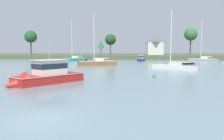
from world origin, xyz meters
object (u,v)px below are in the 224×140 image
at_px(mooring_buoy_orange, 77,63).
at_px(mooring_buoy_red, 89,63).
at_px(sailboat_grey, 203,60).
at_px(cruiser_red, 43,78).
at_px(mooring_buoy_green, 154,77).
at_px(cruiser_navy, 141,60).
at_px(sailboat_wood, 97,64).
at_px(sailboat_teal, 74,60).
at_px(sailboat_white, 173,68).
at_px(dinghy_black, 188,64).

bearing_deg(mooring_buoy_orange, mooring_buoy_red, 5.25).
xyz_separation_m(sailboat_grey, mooring_buoy_red, (-38.05, -16.72, -0.23)).
bearing_deg(sailboat_grey, mooring_buoy_red, -156.28).
bearing_deg(cruiser_red, mooring_buoy_green, 28.86).
distance_m(cruiser_navy, mooring_buoy_orange, 24.43).
relative_size(mooring_buoy_red, mooring_buoy_orange, 1.12).
bearing_deg(sailboat_wood, mooring_buoy_orange, 129.40).
xyz_separation_m(cruiser_navy, mooring_buoy_red, (-16.00, -14.44, -0.41)).
bearing_deg(sailboat_teal, cruiser_red, -78.75).
relative_size(sailboat_white, sailboat_wood, 0.93).
height_order(sailboat_grey, sailboat_wood, sailboat_grey).
height_order(sailboat_teal, cruiser_navy, sailboat_teal).
relative_size(dinghy_black, sailboat_wood, 0.28).
xyz_separation_m(sailboat_grey, cruiser_red, (-35.24, -57.64, 0.38)).
height_order(cruiser_navy, mooring_buoy_green, cruiser_navy).
distance_m(dinghy_black, sailboat_grey, 21.84).
height_order(sailboat_white, cruiser_red, sailboat_white).
xyz_separation_m(dinghy_black, mooring_buoy_orange, (-31.75, 2.50, -0.11)).
height_order(dinghy_black, sailboat_wood, sailboat_wood).
bearing_deg(sailboat_grey, sailboat_wood, -142.24).
xyz_separation_m(sailboat_wood, cruiser_navy, (11.88, 24.00, 0.20)).
bearing_deg(sailboat_teal, mooring_buoy_orange, -71.20).
height_order(dinghy_black, mooring_buoy_red, dinghy_black).
distance_m(mooring_buoy_green, mooring_buoy_red, 37.24).
bearing_deg(mooring_buoy_red, sailboat_teal, 122.09).
relative_size(sailboat_white, mooring_buoy_red, 25.84).
distance_m(sailboat_wood, mooring_buoy_green, 26.85).
relative_size(sailboat_white, sailboat_teal, 0.85).
height_order(cruiser_red, mooring_buoy_green, cruiser_red).
xyz_separation_m(dinghy_black, sailboat_grey, (9.76, 19.54, 0.13)).
bearing_deg(mooring_buoy_green, sailboat_teal, 117.73).
bearing_deg(sailboat_white, sailboat_wood, 150.99).
bearing_deg(dinghy_black, mooring_buoy_green, -111.30).
bearing_deg(mooring_buoy_red, sailboat_grey, 23.72).
xyz_separation_m(dinghy_black, sailboat_wood, (-24.16, -6.74, 0.11)).
bearing_deg(dinghy_black, sailboat_teal, 157.04).
relative_size(dinghy_black, mooring_buoy_red, 7.94).
distance_m(dinghy_black, sailboat_white, 17.73).
bearing_deg(sailboat_white, cruiser_red, -130.80).
relative_size(sailboat_wood, mooring_buoy_green, 25.25).
relative_size(cruiser_navy, mooring_buoy_orange, 17.25).
height_order(cruiser_red, sailboat_teal, sailboat_teal).
bearing_deg(cruiser_red, mooring_buoy_orange, 98.77).
xyz_separation_m(sailboat_grey, mooring_buoy_orange, (-41.51, -17.04, -0.24)).
height_order(sailboat_teal, mooring_buoy_orange, sailboat_teal).
bearing_deg(cruiser_red, sailboat_white, 49.20).
bearing_deg(sailboat_wood, cruiser_navy, 63.67).
relative_size(dinghy_black, sailboat_grey, 0.25).
bearing_deg(cruiser_navy, sailboat_white, -80.65).
relative_size(dinghy_black, cruiser_navy, 0.52).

